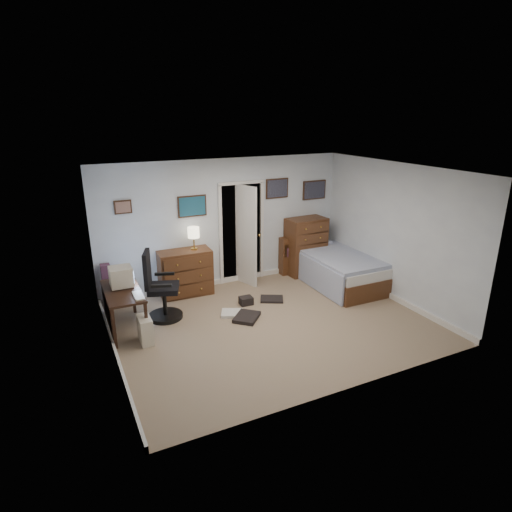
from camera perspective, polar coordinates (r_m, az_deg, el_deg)
The scene contains 15 objects.
floor at distance 7.19m, azimuth 2.03°, elevation -8.96°, with size 5.00×4.00×0.02m, color tan.
computer_desk at distance 7.07m, azimuth -17.92°, elevation -5.62°, with size 0.55×1.18×0.68m.
crt_monitor at distance 7.10m, azimuth -17.54°, elevation -2.65°, with size 0.36×0.33×0.33m.
keyboard at distance 6.72m, azimuth -15.40°, elevation -5.12°, with size 0.14×0.36×0.02m, color beige.
pc_tower at distance 6.75m, azimuth -14.54°, elevation -9.50°, with size 0.19×0.38×0.41m.
office_chair at distance 7.32m, azimuth -12.69°, elevation -4.84°, with size 0.74×0.74×1.19m.
media_stack at distance 8.06m, azimuth -19.21°, elevation -3.71°, with size 0.16×0.16×0.79m, color maroon.
low_dresser at distance 8.21m, azimuth -9.41°, elevation -2.18°, with size 0.98×0.49×0.87m, color #55311B.
table_lamp at distance 8.03m, azimuth -8.33°, elevation 3.02°, with size 0.23×0.23×0.42m.
doorway at distance 8.88m, azimuth -2.74°, elevation 3.50°, with size 0.96×1.12×2.05m.
tall_dresser at distance 9.17m, azimuth 6.64°, elevation 1.32°, with size 0.83×0.49×1.21m, color #55311B.
headboard_bookcase at distance 9.27m, azimuth 5.79°, elevation 0.38°, with size 0.90×0.24×0.81m.
bed at distance 8.79m, azimuth 10.58°, elevation -1.58°, with size 1.16×2.13×0.69m.
wall_posters at distance 8.54m, azimuth -0.65°, elevation 8.04°, with size 4.38×0.04×0.60m.
floor_clutter at distance 7.56m, azimuth -0.99°, elevation -7.07°, with size 1.39×1.02×0.15m.
Camera 1 is at (-2.99, -5.62, 3.32)m, focal length 30.00 mm.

